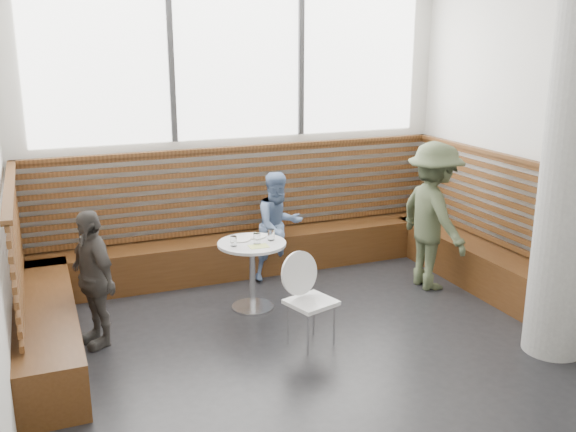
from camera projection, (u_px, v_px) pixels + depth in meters
name	position (u px, v px, depth m)	size (l,w,h in m)	color
room	(335.00, 174.00, 5.08)	(5.00, 5.00, 3.20)	silver
booth	(262.00, 251.00, 6.98)	(5.00, 2.50, 1.44)	#402510
concrete_column	(572.00, 171.00, 5.21)	(0.50, 0.50, 3.20)	gray
cafe_table	(252.00, 261.00, 6.37)	(0.68, 0.68, 0.70)	silver
cafe_chair	(308.00, 292.00, 5.66)	(0.40, 0.39, 0.83)	white
adult_man	(433.00, 216.00, 6.87)	(1.03, 0.59, 1.60)	#434D33
child_back	(279.00, 226.00, 7.17)	(0.60, 0.46, 1.23)	#617BA8
child_left	(93.00, 278.00, 5.60)	(0.72, 0.30, 1.24)	#46423F
plate_near	(240.00, 239.00, 6.39)	(0.20, 0.20, 0.01)	white
plate_far	(256.00, 236.00, 6.50)	(0.22, 0.22, 0.02)	white
glass_left	(233.00, 241.00, 6.20)	(0.06, 0.06, 0.10)	white
glass_mid	(257.00, 239.00, 6.26)	(0.07, 0.07, 0.11)	white
glass_right	(271.00, 235.00, 6.38)	(0.07, 0.07, 0.11)	white
menu_card	(259.00, 246.00, 6.20)	(0.19, 0.13, 0.00)	#A5C64C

